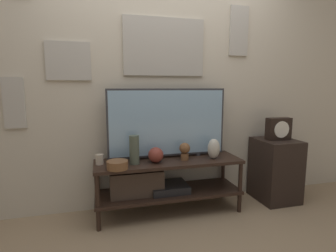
{
  "coord_description": "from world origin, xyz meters",
  "views": [
    {
      "loc": [
        -0.63,
        -2.11,
        1.22
      ],
      "look_at": [
        -0.01,
        0.25,
        0.86
      ],
      "focal_mm": 28.0,
      "sensor_mm": 36.0,
      "label": 1
    }
  ],
  "objects_px": {
    "vase_wide_bowl": "(117,165)",
    "vase_urn_stoneware": "(214,149)",
    "vase_tall_ceramic": "(134,150)",
    "television": "(168,123)",
    "decorative_bust": "(185,150)",
    "vase_round_glass": "(156,155)",
    "candle_jar": "(99,159)",
    "mantel_clock": "(279,129)"
  },
  "relations": [
    {
      "from": "vase_urn_stoneware",
      "to": "mantel_clock",
      "type": "relative_size",
      "value": 0.76
    },
    {
      "from": "mantel_clock",
      "to": "television",
      "type": "bearing_deg",
      "value": 174.94
    },
    {
      "from": "vase_round_glass",
      "to": "decorative_bust",
      "type": "bearing_deg",
      "value": 3.16
    },
    {
      "from": "vase_wide_bowl",
      "to": "candle_jar",
      "type": "bearing_deg",
      "value": 129.81
    },
    {
      "from": "television",
      "to": "decorative_bust",
      "type": "xyz_separation_m",
      "value": [
        0.14,
        -0.13,
        -0.26
      ]
    },
    {
      "from": "vase_urn_stoneware",
      "to": "mantel_clock",
      "type": "height_order",
      "value": "mantel_clock"
    },
    {
      "from": "television",
      "to": "vase_wide_bowl",
      "type": "bearing_deg",
      "value": -154.39
    },
    {
      "from": "vase_round_glass",
      "to": "decorative_bust",
      "type": "distance_m",
      "value": 0.29
    },
    {
      "from": "vase_urn_stoneware",
      "to": "vase_tall_ceramic",
      "type": "height_order",
      "value": "vase_tall_ceramic"
    },
    {
      "from": "vase_round_glass",
      "to": "decorative_bust",
      "type": "relative_size",
      "value": 0.86
    },
    {
      "from": "television",
      "to": "candle_jar",
      "type": "height_order",
      "value": "television"
    },
    {
      "from": "vase_round_glass",
      "to": "vase_tall_ceramic",
      "type": "bearing_deg",
      "value": 178.4
    },
    {
      "from": "vase_round_glass",
      "to": "vase_urn_stoneware",
      "type": "relative_size",
      "value": 0.73
    },
    {
      "from": "vase_tall_ceramic",
      "to": "candle_jar",
      "type": "xyz_separation_m",
      "value": [
        -0.31,
        0.07,
        -0.09
      ]
    },
    {
      "from": "decorative_bust",
      "to": "mantel_clock",
      "type": "relative_size",
      "value": 0.64
    },
    {
      "from": "vase_wide_bowl",
      "to": "vase_urn_stoneware",
      "type": "relative_size",
      "value": 0.93
    },
    {
      "from": "vase_round_glass",
      "to": "mantel_clock",
      "type": "bearing_deg",
      "value": 1.52
    },
    {
      "from": "candle_jar",
      "to": "decorative_bust",
      "type": "xyz_separation_m",
      "value": [
        0.79,
        -0.06,
        0.05
      ]
    },
    {
      "from": "vase_round_glass",
      "to": "vase_urn_stoneware",
      "type": "height_order",
      "value": "vase_urn_stoneware"
    },
    {
      "from": "vase_urn_stoneware",
      "to": "decorative_bust",
      "type": "relative_size",
      "value": 1.18
    },
    {
      "from": "candle_jar",
      "to": "vase_tall_ceramic",
      "type": "bearing_deg",
      "value": -12.33
    },
    {
      "from": "vase_wide_bowl",
      "to": "vase_tall_ceramic",
      "type": "xyz_separation_m",
      "value": [
        0.16,
        0.11,
        0.1
      ]
    },
    {
      "from": "vase_urn_stoneware",
      "to": "mantel_clock",
      "type": "bearing_deg",
      "value": 3.56
    },
    {
      "from": "vase_wide_bowl",
      "to": "vase_urn_stoneware",
      "type": "xyz_separation_m",
      "value": [
        0.94,
        0.09,
        0.06
      ]
    },
    {
      "from": "vase_tall_ceramic",
      "to": "candle_jar",
      "type": "relative_size",
      "value": 2.88
    },
    {
      "from": "decorative_bust",
      "to": "mantel_clock",
      "type": "bearing_deg",
      "value": 1.08
    },
    {
      "from": "television",
      "to": "mantel_clock",
      "type": "relative_size",
      "value": 4.51
    },
    {
      "from": "vase_tall_ceramic",
      "to": "vase_urn_stoneware",
      "type": "bearing_deg",
      "value": -1.28
    },
    {
      "from": "television",
      "to": "vase_urn_stoneware",
      "type": "height_order",
      "value": "television"
    },
    {
      "from": "vase_wide_bowl",
      "to": "decorative_bust",
      "type": "relative_size",
      "value": 1.1
    },
    {
      "from": "vase_wide_bowl",
      "to": "mantel_clock",
      "type": "xyz_separation_m",
      "value": [
        1.7,
        0.14,
        0.22
      ]
    },
    {
      "from": "decorative_bust",
      "to": "vase_round_glass",
      "type": "bearing_deg",
      "value": -176.84
    },
    {
      "from": "television",
      "to": "decorative_bust",
      "type": "distance_m",
      "value": 0.31
    },
    {
      "from": "vase_urn_stoneware",
      "to": "decorative_bust",
      "type": "xyz_separation_m",
      "value": [
        -0.29,
        0.03,
        -0.0
      ]
    },
    {
      "from": "vase_wide_bowl",
      "to": "vase_tall_ceramic",
      "type": "relative_size",
      "value": 0.7
    },
    {
      "from": "television",
      "to": "candle_jar",
      "type": "bearing_deg",
      "value": -174.12
    },
    {
      "from": "candle_jar",
      "to": "decorative_bust",
      "type": "bearing_deg",
      "value": -4.11
    },
    {
      "from": "vase_urn_stoneware",
      "to": "candle_jar",
      "type": "relative_size",
      "value": 2.16
    },
    {
      "from": "vase_wide_bowl",
      "to": "vase_round_glass",
      "type": "height_order",
      "value": "vase_round_glass"
    },
    {
      "from": "vase_round_glass",
      "to": "vase_tall_ceramic",
      "type": "height_order",
      "value": "vase_tall_ceramic"
    },
    {
      "from": "vase_urn_stoneware",
      "to": "television",
      "type": "bearing_deg",
      "value": 160.24
    },
    {
      "from": "vase_wide_bowl",
      "to": "mantel_clock",
      "type": "height_order",
      "value": "mantel_clock"
    }
  ]
}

